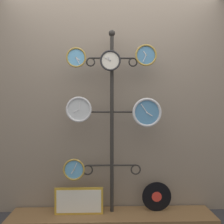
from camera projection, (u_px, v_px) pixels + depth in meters
The scene contains 11 objects.
shop_wall at pixel (111, 91), 2.55m from camera, with size 4.40×0.04×2.80m.
low_shelf at pixel (112, 217), 2.36m from camera, with size 2.20×0.36×0.06m.
display_stand at pixel (112, 154), 2.40m from camera, with size 0.76×0.39×2.06m.
clock_top_left at pixel (76, 58), 2.28m from camera, with size 0.21×0.04×0.21m.
clock_top_center at pixel (110, 61), 2.30m from camera, with size 0.22×0.04×0.22m.
clock_top_right at pixel (146, 55), 2.32m from camera, with size 0.23×0.04×0.23m.
clock_middle_left at pixel (79, 110), 2.30m from camera, with size 0.27×0.04×0.27m.
clock_middle_right at pixel (147, 113), 2.29m from camera, with size 0.31×0.04×0.31m.
clock_bottom_left at pixel (74, 169), 2.29m from camera, with size 0.23×0.04×0.23m.
vinyl_record at pixel (157, 197), 2.41m from camera, with size 0.32×0.01×0.32m.
picture_frame at pixel (79, 201), 2.34m from camera, with size 0.52×0.02×0.29m.
Camera 1 is at (-0.07, -1.99, 1.20)m, focal length 35.00 mm.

